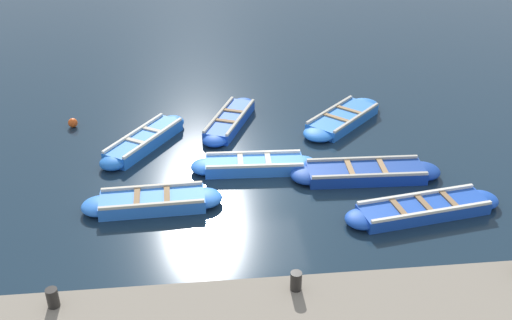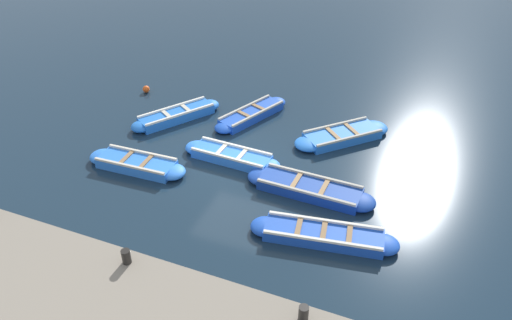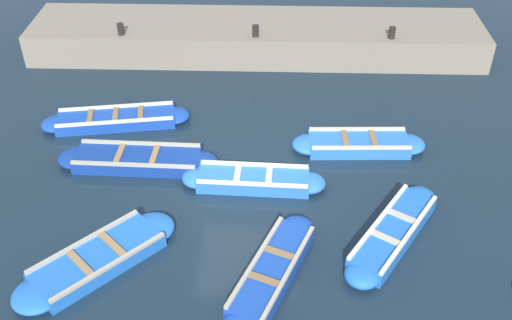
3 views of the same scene
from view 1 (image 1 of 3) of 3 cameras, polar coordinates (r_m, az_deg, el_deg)
The scene contains 11 objects.
ground_plane at distance 15.79m, azimuth 0.31°, elevation -0.98°, with size 120.00×120.00×0.00m, color #162838.
boat_far_corner at distance 15.62m, azimuth 10.39°, elevation -1.21°, with size 1.04×3.92×0.37m.
boat_drifting at distance 18.45m, azimuth 8.26°, elevation 3.92°, with size 3.19×3.15×0.36m.
boat_bow_out at distance 17.19m, azimuth -10.58°, elevation 1.81°, with size 3.30×2.49×0.40m.
boat_stern_in at distance 15.71m, azimuth -0.18°, elevation -0.49°, with size 0.91×3.35×0.37m.
boat_mid_row at distance 14.42m, azimuth -9.82°, elevation -3.94°, with size 0.98×3.34×0.38m.
boat_end_of_row at distance 18.14m, azimuth -2.51°, elevation 3.77°, with size 3.39×1.95×0.36m.
boat_centre at distance 14.50m, azimuth 15.64°, elevation -4.52°, with size 1.39×3.95×0.36m.
bollard_north at distance 10.61m, azimuth -18.80°, elevation -12.32°, with size 0.20×0.20×0.35m, color black.
bollard_mid_north at distance 10.40m, azimuth 3.83°, elevation -11.42°, with size 0.20×0.20×0.35m, color black.
buoy_orange_near at distance 18.84m, azimuth -17.05°, elevation 3.41°, with size 0.28×0.28×0.28m, color #E05119.
Camera 1 is at (13.57, -1.49, 7.95)m, focal length 42.00 mm.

